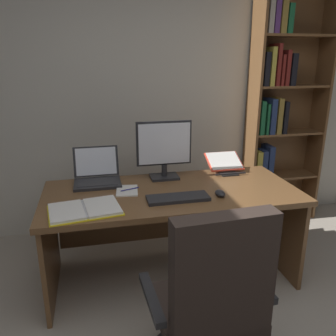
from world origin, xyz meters
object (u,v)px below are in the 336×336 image
object	(u,v)px
computer_mouse	(220,193)
pen	(130,189)
open_binder	(85,209)
office_chair	(211,313)
desk	(169,209)
reading_stand_with_book	(225,163)
monitor	(164,150)
laptop	(97,176)
bookshelf	(278,111)
keyboard	(178,198)
notepad	(127,191)

from	to	relation	value
computer_mouse	pen	bearing A→B (deg)	159.25
open_binder	office_chair	bearing A→B (deg)	-58.20
desk	reading_stand_with_book	world-z (taller)	reading_stand_with_book
monitor	laptop	size ratio (longest dim) A/B	1.32
bookshelf	monitor	bearing A→B (deg)	-157.16
office_chair	monitor	size ratio (longest dim) A/B	2.22
bookshelf	reading_stand_with_book	distance (m)	0.92
office_chair	laptop	distance (m)	1.36
laptop	keyboard	xyz separation A→B (m)	(0.52, -0.46, -0.04)
reading_stand_with_book	computer_mouse	bearing A→B (deg)	-114.41
laptop	computer_mouse	bearing A→B (deg)	-29.29
open_binder	monitor	bearing A→B (deg)	30.90
monitor	laptop	world-z (taller)	monitor
computer_mouse	desk	bearing A→B (deg)	139.98
office_chair	open_binder	xyz separation A→B (m)	(-0.59, 0.70, 0.30)
notepad	desk	bearing A→B (deg)	4.84
bookshelf	keyboard	bearing A→B (deg)	-142.03
monitor	notepad	bearing A→B (deg)	-145.03
keyboard	notepad	size ratio (longest dim) A/B	2.00
desk	monitor	distance (m)	0.46
laptop	notepad	distance (m)	0.31
laptop	keyboard	distance (m)	0.70
computer_mouse	bookshelf	bearing A→B (deg)	45.72
monitor	open_binder	size ratio (longest dim) A/B	0.95
pen	desk	bearing A→B (deg)	5.16
monitor	open_binder	bearing A→B (deg)	-140.73
bookshelf	monitor	xyz separation A→B (m)	(-1.26, -0.53, -0.19)
keyboard	reading_stand_with_book	size ratio (longest dim) A/B	1.46
bookshelf	open_binder	distance (m)	2.17
laptop	open_binder	bearing A→B (deg)	-100.08
keyboard	reading_stand_with_book	world-z (taller)	reading_stand_with_book
desk	computer_mouse	bearing A→B (deg)	-40.02
bookshelf	pen	xyz separation A→B (m)	(-1.56, -0.75, -0.40)
desk	office_chair	world-z (taller)	office_chair
monitor	pen	world-z (taller)	monitor
bookshelf	computer_mouse	world-z (taller)	bookshelf
reading_stand_with_book	notepad	xyz separation A→B (m)	(-0.85, -0.29, -0.06)
computer_mouse	keyboard	bearing A→B (deg)	180.00
reading_stand_with_book	open_binder	world-z (taller)	reading_stand_with_book
pen	keyboard	bearing A→B (deg)	-37.17
office_chair	reading_stand_with_book	world-z (taller)	office_chair
reading_stand_with_book	notepad	size ratio (longest dim) A/B	1.37
computer_mouse	open_binder	distance (m)	0.91
desk	pen	world-z (taller)	pen
pen	office_chair	bearing A→B (deg)	-74.04
desk	laptop	distance (m)	0.61
reading_stand_with_book	bookshelf	bearing A→B (deg)	32.80
reading_stand_with_book	open_binder	size ratio (longest dim) A/B	0.60
desk	keyboard	distance (m)	0.32
desk	reading_stand_with_book	bearing A→B (deg)	25.90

